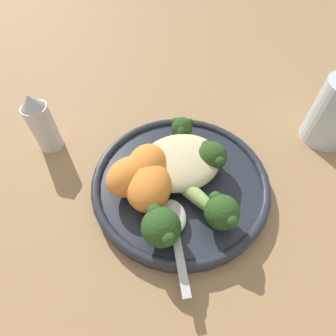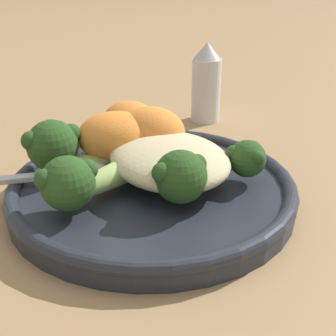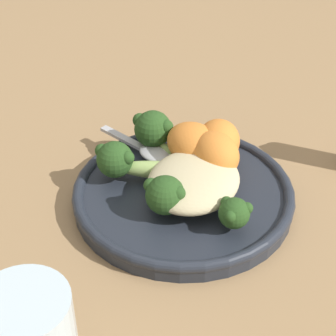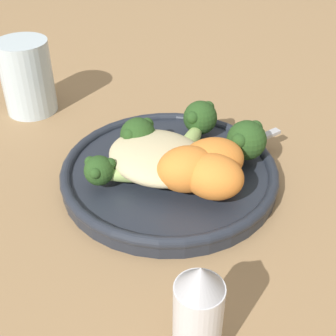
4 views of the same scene
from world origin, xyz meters
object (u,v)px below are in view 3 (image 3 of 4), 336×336
broccoli_stalk_1 (133,163)px  sweet_potato_chunk_0 (215,154)px  quinoa_mound (192,180)px  sweet_potato_chunk_2 (194,144)px  broccoli_stalk_0 (157,133)px  plate (183,194)px  spoon (151,151)px  broccoli_stalk_2 (174,191)px  sweet_potato_chunk_1 (219,141)px  sweet_potato_chunk_3 (191,154)px  broccoli_stalk_3 (225,200)px

broccoli_stalk_1 → sweet_potato_chunk_0: sweet_potato_chunk_0 is taller
quinoa_mound → sweet_potato_chunk_2: (0.05, 0.02, 0.01)m
broccoli_stalk_0 → broccoli_stalk_1: size_ratio=0.92×
plate → spoon: spoon is taller
broccoli_stalk_0 → sweet_potato_chunk_2: same height
broccoli_stalk_2 → sweet_potato_chunk_2: (0.08, 0.01, 0.00)m
quinoa_mound → broccoli_stalk_1: 0.07m
broccoli_stalk_2 → sweet_potato_chunk_1: 0.10m
broccoli_stalk_2 → sweet_potato_chunk_2: 0.08m
sweet_potato_chunk_3 → sweet_potato_chunk_0: bearing=-90.0°
broccoli_stalk_1 → broccoli_stalk_2: (-0.03, -0.06, 0.00)m
sweet_potato_chunk_0 → spoon: (-0.00, 0.08, -0.02)m
broccoli_stalk_0 → broccoli_stalk_2: bearing=149.3°
sweet_potato_chunk_2 → spoon: bearing=101.7°
broccoli_stalk_3 → sweet_potato_chunk_0: size_ratio=1.60×
sweet_potato_chunk_1 → sweet_potato_chunk_2: sweet_potato_chunk_1 is taller
broccoli_stalk_2 → quinoa_mound: bearing=-178.7°
plate → sweet_potato_chunk_1: size_ratio=3.96×
sweet_potato_chunk_1 → broccoli_stalk_1: bearing=135.5°
spoon → broccoli_stalk_0: bearing=-74.3°
quinoa_mound → sweet_potato_chunk_2: sweet_potato_chunk_2 is taller
broccoli_stalk_0 → sweet_potato_chunk_0: sweet_potato_chunk_0 is taller
sweet_potato_chunk_3 → broccoli_stalk_2: bearing=-170.8°
broccoli_stalk_1 → spoon: 0.05m
sweet_potato_chunk_0 → sweet_potato_chunk_1: sweet_potato_chunk_0 is taller
sweet_potato_chunk_2 → quinoa_mound: bearing=-159.3°
broccoli_stalk_3 → sweet_potato_chunk_0: 0.07m
sweet_potato_chunk_1 → sweet_potato_chunk_3: sweet_potato_chunk_1 is taller
sweet_potato_chunk_3 → sweet_potato_chunk_1: bearing=-40.1°
broccoli_stalk_1 → broccoli_stalk_3: (-0.01, -0.11, -0.00)m
broccoli_stalk_0 → sweet_potato_chunk_1: (0.01, -0.07, 0.00)m
broccoli_stalk_2 → spoon: size_ratio=0.93×
broccoli_stalk_2 → sweet_potato_chunk_3: broccoli_stalk_2 is taller
broccoli_stalk_0 → broccoli_stalk_2: broccoli_stalk_0 is taller
quinoa_mound → spoon: size_ratio=0.98×
sweet_potato_chunk_2 → sweet_potato_chunk_3: size_ratio=1.35×
sweet_potato_chunk_2 → broccoli_stalk_1: bearing=139.2°
broccoli_stalk_1 → sweet_potato_chunk_0: (0.04, -0.07, 0.01)m
sweet_potato_chunk_0 → sweet_potato_chunk_3: bearing=90.0°
sweet_potato_chunk_2 → broccoli_stalk_3: bearing=-137.0°
broccoli_stalk_3 → sweet_potato_chunk_1: (0.08, 0.04, 0.01)m
broccoli_stalk_1 → broccoli_stalk_2: 0.06m
broccoli_stalk_2 → broccoli_stalk_3: broccoli_stalk_2 is taller
quinoa_mound → sweet_potato_chunk_3: bearing=23.9°
plate → sweet_potato_chunk_1: bearing=-12.4°
broccoli_stalk_0 → broccoli_stalk_1: bearing=115.1°
broccoli_stalk_0 → sweet_potato_chunk_2: bearing=-162.0°
plate → sweet_potato_chunk_3: sweet_potato_chunk_3 is taller
sweet_potato_chunk_1 → plate: bearing=167.6°
broccoli_stalk_0 → broccoli_stalk_1: 0.06m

